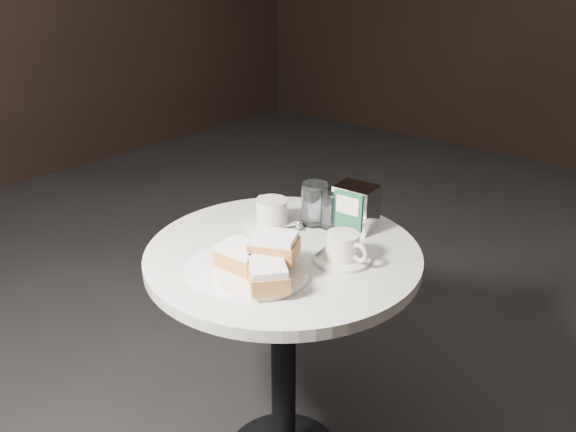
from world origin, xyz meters
The scene contains 8 objects.
cafe_table centered at (0.00, 0.00, 0.55)m, with size 0.70×0.70×0.74m.
sugar_spill centered at (-0.02, -0.14, 0.75)m, with size 0.27×0.27×0.00m, color white.
beignet_plate centered at (0.05, -0.14, 0.78)m, with size 0.26×0.26×0.10m.
coffee_cup_left centered at (-0.11, 0.09, 0.78)m, with size 0.19×0.19×0.08m.
coffee_cup_right centered at (0.15, 0.04, 0.78)m, with size 0.16×0.16×0.07m.
water_glass_left centered at (-0.03, 0.17, 0.80)m, with size 0.10×0.10×0.12m.
water_glass_right centered at (0.01, 0.19, 0.79)m, with size 0.08×0.08×0.10m.
napkin_dispenser centered at (0.07, 0.22, 0.81)m, with size 0.11×0.10×0.12m.
Camera 1 is at (0.81, -0.97, 1.41)m, focal length 35.00 mm.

